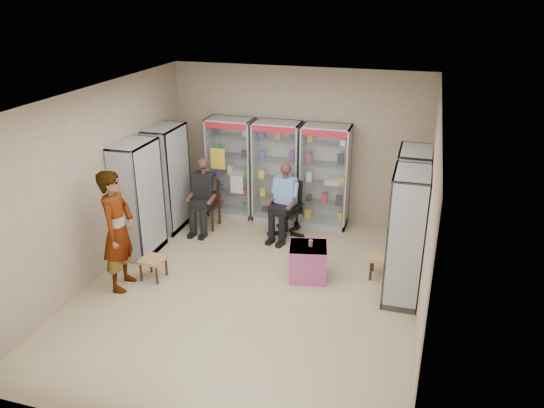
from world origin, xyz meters
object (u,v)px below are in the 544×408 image
(seated_shopkeeper, at_px, (286,203))
(woven_stool_b, at_px, (154,268))
(cabinet_right_near, at_px, (406,237))
(cabinet_left_far, at_px, (168,178))
(cabinet_back_left, at_px, (231,168))
(cabinet_back_right, at_px, (325,177))
(cabinet_left_near, at_px, (138,200))
(office_chair, at_px, (286,209))
(cabinet_back_mid, at_px, (277,172))
(woven_stool_a, at_px, (382,266))
(pink_trunk, at_px, (308,262))
(cabinet_right_far, at_px, (410,209))
(wooden_chair, at_px, (207,204))
(standing_man, at_px, (118,231))

(seated_shopkeeper, relative_size, woven_stool_b, 3.72)
(cabinet_right_near, height_order, woven_stool_b, cabinet_right_near)
(seated_shopkeeper, bearing_deg, cabinet_left_far, -162.27)
(cabinet_left_far, bearing_deg, cabinet_back_left, 135.00)
(cabinet_back_right, distance_m, cabinet_left_near, 3.48)
(cabinet_back_right, bearing_deg, cabinet_left_near, -144.35)
(cabinet_left_near, bearing_deg, office_chair, 121.87)
(cabinet_back_mid, xyz_separation_m, cabinet_left_far, (-1.88, -0.93, 0.00))
(cabinet_left_near, distance_m, woven_stool_a, 4.22)
(cabinet_left_far, xyz_separation_m, office_chair, (2.25, 0.30, -0.47))
(cabinet_right_near, xyz_separation_m, pink_trunk, (-1.47, 0.16, -0.72))
(cabinet_back_mid, bearing_deg, cabinet_back_right, 0.00)
(cabinet_right_far, relative_size, cabinet_right_near, 1.00)
(cabinet_back_mid, height_order, cabinet_right_far, same)
(cabinet_back_left, distance_m, cabinet_right_near, 4.18)
(cabinet_back_left, distance_m, cabinet_left_far, 1.32)
(cabinet_back_left, relative_size, cabinet_right_near, 1.00)
(cabinet_back_right, relative_size, cabinet_left_near, 1.00)
(cabinet_right_far, relative_size, woven_stool_b, 5.54)
(cabinet_back_mid, height_order, cabinet_back_right, same)
(wooden_chair, height_order, woven_stool_a, wooden_chair)
(woven_stool_b, bearing_deg, cabinet_back_right, 51.66)
(cabinet_right_near, distance_m, wooden_chair, 4.10)
(cabinet_back_mid, xyz_separation_m, cabinet_left_near, (-1.88, -2.03, 0.00))
(cabinet_left_near, distance_m, standing_man, 1.15)
(cabinet_back_right, bearing_deg, wooden_chair, -161.25)
(office_chair, bearing_deg, woven_stool_a, -18.60)
(office_chair, distance_m, seated_shopkeeper, 0.15)
(woven_stool_a, bearing_deg, wooden_chair, 163.95)
(cabinet_right_near, bearing_deg, woven_stool_b, 98.35)
(cabinet_right_near, bearing_deg, cabinet_back_left, 57.72)
(cabinet_back_mid, height_order, wooden_chair, cabinet_back_mid)
(cabinet_back_mid, xyz_separation_m, cabinet_right_near, (2.58, -2.23, 0.00))
(cabinet_right_near, xyz_separation_m, standing_man, (-4.18, -0.91, -0.04))
(seated_shopkeeper, distance_m, woven_stool_b, 2.71)
(standing_man, bearing_deg, cabinet_back_mid, -33.78)
(cabinet_back_right, distance_m, wooden_chair, 2.33)
(cabinet_back_mid, distance_m, cabinet_right_far, 2.82)
(cabinet_right_far, height_order, wooden_chair, cabinet_right_far)
(standing_man, bearing_deg, wooden_chair, -16.21)
(office_chair, distance_m, woven_stool_a, 2.20)
(cabinet_back_right, height_order, seated_shopkeeper, cabinet_back_right)
(cabinet_left_near, distance_m, woven_stool_b, 1.28)
(cabinet_right_far, xyz_separation_m, seated_shopkeeper, (-2.21, 0.45, -0.33))
(cabinet_right_far, distance_m, woven_stool_a, 1.05)
(standing_man, bearing_deg, cabinet_left_far, 0.43)
(cabinet_back_left, height_order, woven_stool_b, cabinet_back_left)
(cabinet_right_near, xyz_separation_m, woven_stool_b, (-3.84, -0.56, -0.82))
(cabinet_back_left, distance_m, office_chair, 1.54)
(standing_man, bearing_deg, cabinet_right_far, -71.10)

